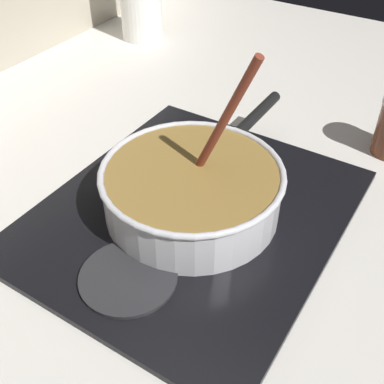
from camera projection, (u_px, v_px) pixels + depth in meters
ground at (189, 271)px, 0.77m from camera, size 2.40×1.60×0.04m
hob_plate at (192, 213)px, 0.84m from camera, size 0.56×0.48×0.01m
burner_ring at (192, 209)px, 0.83m from camera, size 0.20×0.20×0.01m
spare_burner at (128, 277)px, 0.72m from camera, size 0.15×0.15×0.01m
cooking_pan at (193, 189)px, 0.81m from camera, size 0.48×0.31×0.30m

